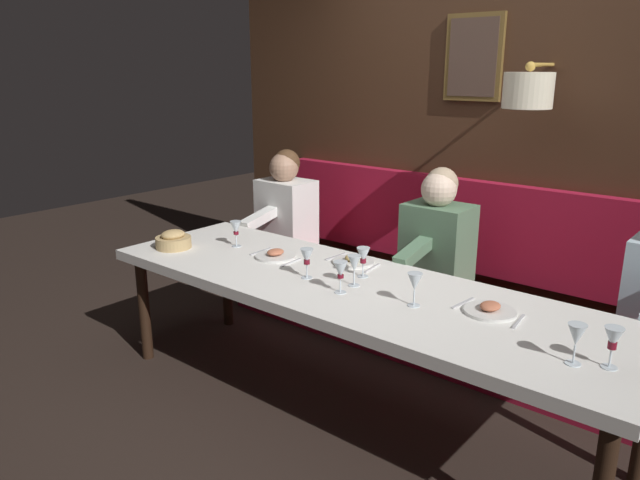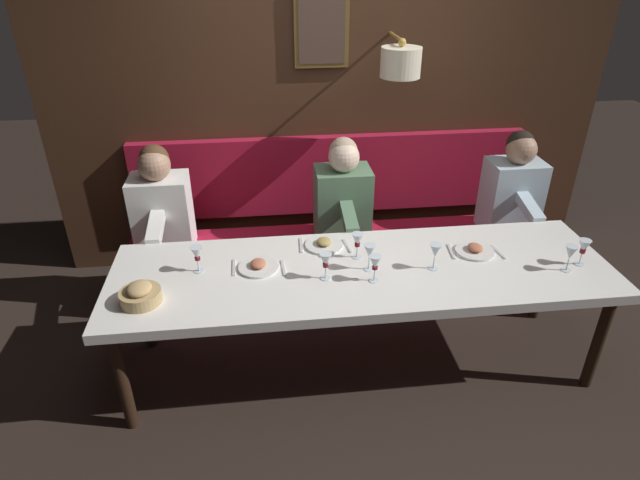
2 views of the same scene
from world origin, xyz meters
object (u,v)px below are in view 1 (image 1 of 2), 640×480
at_px(wine_glass_0, 613,340).
at_px(wine_glass_1, 354,264).
at_px(diner_middle, 286,206).
at_px(dining_table, 350,294).
at_px(wine_glass_2, 415,283).
at_px(wine_glass_5, 363,256).
at_px(diner_near, 437,235).
at_px(wine_glass_6, 236,229).
at_px(wine_glass_4, 307,257).
at_px(wine_glass_3, 576,336).
at_px(bread_bowl, 173,240).
at_px(wine_glass_7, 341,271).

bearing_deg(wine_glass_0, wine_glass_1, 85.83).
bearing_deg(diner_middle, dining_table, -124.58).
distance_m(dining_table, wine_glass_0, 1.31).
distance_m(wine_glass_2, wine_glass_5, 0.46).
bearing_deg(diner_near, wine_glass_6, 129.47).
bearing_deg(dining_table, diner_middle, 55.42).
xyz_separation_m(dining_table, wine_glass_0, (-0.11, -1.29, 0.17)).
bearing_deg(wine_glass_4, wine_glass_1, -75.89).
bearing_deg(diner_middle, wine_glass_3, -113.01).
height_order(wine_glass_1, wine_glass_2, same).
bearing_deg(bread_bowl, wine_glass_0, -88.08).
bearing_deg(wine_glass_7, wine_glass_5, 11.10).
bearing_deg(wine_glass_0, diner_near, 52.30).
relative_size(diner_middle, wine_glass_4, 4.82).
bearing_deg(diner_middle, wine_glass_0, -110.99).
distance_m(diner_near, wine_glass_6, 1.26).
relative_size(diner_middle, bread_bowl, 3.60).
bearing_deg(wine_glass_3, wine_glass_1, 82.61).
relative_size(wine_glass_1, wine_glass_5, 1.00).
bearing_deg(diner_near, wine_glass_3, -131.91).
height_order(diner_middle, wine_glass_4, diner_middle).
bearing_deg(wine_glass_4, wine_glass_2, -87.45).
xyz_separation_m(dining_table, wine_glass_6, (0.08, 0.96, 0.17)).
bearing_deg(bread_bowl, wine_glass_2, -85.18).
distance_m(wine_glass_2, wine_glass_7, 0.38).
distance_m(wine_glass_1, wine_glass_5, 0.15).
bearing_deg(wine_glass_5, wine_glass_6, 92.90).
height_order(wine_glass_3, wine_glass_4, same).
height_order(diner_middle, wine_glass_1, diner_middle).
xyz_separation_m(diner_middle, wine_glass_4, (-0.96, -1.05, 0.04)).
relative_size(wine_glass_7, bread_bowl, 0.75).
height_order(diner_near, wine_glass_6, diner_near).
distance_m(diner_near, wine_glass_5, 0.76).
height_order(wine_glass_3, wine_glass_5, same).
bearing_deg(wine_glass_2, wine_glass_7, 102.93).
distance_m(wine_glass_1, wine_glass_2, 0.38).
xyz_separation_m(dining_table, bread_bowl, (-0.19, 1.24, 0.11)).
bearing_deg(wine_glass_6, wine_glass_7, -102.27).
relative_size(wine_glass_1, wine_glass_6, 1.00).
distance_m(diner_middle, wine_glass_5, 1.47).
relative_size(wine_glass_1, wine_glass_4, 1.00).
height_order(wine_glass_3, wine_glass_6, same).
relative_size(diner_middle, wine_glass_2, 4.82).
bearing_deg(diner_middle, wine_glass_1, -124.32).
xyz_separation_m(wine_glass_1, wine_glass_5, (0.14, 0.05, -0.00)).
distance_m(dining_table, wine_glass_7, 0.23).
bearing_deg(dining_table, wine_glass_1, -112.77).
relative_size(dining_table, diner_middle, 3.74).
bearing_deg(bread_bowl, diner_near, -49.49).
distance_m(wine_glass_0, wine_glass_1, 1.27).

